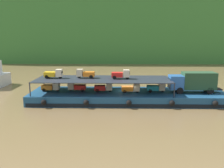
{
  "coord_description": "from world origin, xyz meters",
  "views": [
    {
      "loc": [
        -1.65,
        -36.27,
        9.9
      ],
      "look_at": [
        -2.42,
        0.0,
        2.7
      ],
      "focal_mm": 38.82,
      "sensor_mm": 36.0,
      "label": 1
    }
  ],
  "objects_px": {
    "mini_truck_lower_mid": "(104,87)",
    "mini_truck_lower_bow": "(156,87)",
    "mini_truck_lower_fore": "(131,88)",
    "mini_truck_upper_stern": "(54,74)",
    "covered_lorry": "(193,81)",
    "mini_truck_upper_fore": "(121,74)",
    "mini_truck_lower_stern": "(51,87)",
    "mini_truck_lower_aft": "(77,87)",
    "mini_truck_upper_mid": "(85,74)",
    "cargo_barge": "(128,97)"
  },
  "relations": [
    {
      "from": "mini_truck_lower_stern",
      "to": "mini_truck_lower_bow",
      "type": "bearing_deg",
      "value": -0.62
    },
    {
      "from": "mini_truck_lower_fore",
      "to": "mini_truck_upper_mid",
      "type": "distance_m",
      "value": 7.39
    },
    {
      "from": "mini_truck_upper_mid",
      "to": "cargo_barge",
      "type": "bearing_deg",
      "value": -6.0
    },
    {
      "from": "covered_lorry",
      "to": "mini_truck_lower_stern",
      "type": "height_order",
      "value": "covered_lorry"
    },
    {
      "from": "mini_truck_lower_stern",
      "to": "mini_truck_lower_aft",
      "type": "distance_m",
      "value": 3.93
    },
    {
      "from": "cargo_barge",
      "to": "mini_truck_upper_stern",
      "type": "relative_size",
      "value": 10.69
    },
    {
      "from": "mini_truck_lower_fore",
      "to": "mini_truck_upper_stern",
      "type": "xyz_separation_m",
      "value": [
        -11.87,
        0.95,
        2.0
      ]
    },
    {
      "from": "mini_truck_upper_stern",
      "to": "mini_truck_upper_mid",
      "type": "distance_m",
      "value": 4.85
    },
    {
      "from": "mini_truck_lower_mid",
      "to": "mini_truck_lower_bow",
      "type": "distance_m",
      "value": 8.04
    },
    {
      "from": "mini_truck_lower_aft",
      "to": "mini_truck_lower_mid",
      "type": "distance_m",
      "value": 4.26
    },
    {
      "from": "mini_truck_upper_mid",
      "to": "mini_truck_upper_fore",
      "type": "bearing_deg",
      "value": -5.8
    },
    {
      "from": "mini_truck_upper_mid",
      "to": "mini_truck_upper_fore",
      "type": "distance_m",
      "value": 5.52
    },
    {
      "from": "cargo_barge",
      "to": "mini_truck_lower_stern",
      "type": "bearing_deg",
      "value": 179.06
    },
    {
      "from": "mini_truck_lower_mid",
      "to": "mini_truck_upper_stern",
      "type": "xyz_separation_m",
      "value": [
        -7.72,
        0.46,
        2.0
      ]
    },
    {
      "from": "mini_truck_lower_fore",
      "to": "mini_truck_upper_fore",
      "type": "distance_m",
      "value": 2.59
    },
    {
      "from": "covered_lorry",
      "to": "mini_truck_lower_mid",
      "type": "distance_m",
      "value": 13.58
    },
    {
      "from": "covered_lorry",
      "to": "mini_truck_lower_aft",
      "type": "distance_m",
      "value": 17.81
    },
    {
      "from": "cargo_barge",
      "to": "mini_truck_upper_fore",
      "type": "bearing_deg",
      "value": 172.98
    },
    {
      "from": "mini_truck_lower_bow",
      "to": "mini_truck_upper_stern",
      "type": "bearing_deg",
      "value": 178.41
    },
    {
      "from": "cargo_barge",
      "to": "mini_truck_lower_mid",
      "type": "distance_m",
      "value": 3.98
    },
    {
      "from": "cargo_barge",
      "to": "mini_truck_upper_mid",
      "type": "bearing_deg",
      "value": 174.0
    },
    {
      "from": "covered_lorry",
      "to": "mini_truck_upper_fore",
      "type": "distance_m",
      "value": 10.96
    },
    {
      "from": "mini_truck_upper_mid",
      "to": "covered_lorry",
      "type": "bearing_deg",
      "value": -3.28
    },
    {
      "from": "mini_truck_lower_bow",
      "to": "mini_truck_lower_mid",
      "type": "bearing_deg",
      "value": -179.84
    },
    {
      "from": "covered_lorry",
      "to": "mini_truck_upper_fore",
      "type": "bearing_deg",
      "value": 178.0
    },
    {
      "from": "mini_truck_lower_stern",
      "to": "mini_truck_upper_fore",
      "type": "xyz_separation_m",
      "value": [
        10.78,
        -0.06,
        2.0
      ]
    },
    {
      "from": "mini_truck_lower_bow",
      "to": "mini_truck_upper_stern",
      "type": "xyz_separation_m",
      "value": [
        -15.76,
        0.44,
        2.0
      ]
    },
    {
      "from": "mini_truck_lower_mid",
      "to": "mini_truck_upper_mid",
      "type": "bearing_deg",
      "value": 166.42
    },
    {
      "from": "mini_truck_lower_aft",
      "to": "mini_truck_upper_fore",
      "type": "relative_size",
      "value": 1.01
    },
    {
      "from": "mini_truck_lower_mid",
      "to": "mini_truck_lower_fore",
      "type": "xyz_separation_m",
      "value": [
        4.15,
        -0.49,
        0.0
      ]
    },
    {
      "from": "cargo_barge",
      "to": "mini_truck_upper_fore",
      "type": "distance_m",
      "value": 3.61
    },
    {
      "from": "cargo_barge",
      "to": "mini_truck_lower_mid",
      "type": "relative_size",
      "value": 10.62
    },
    {
      "from": "mini_truck_lower_stern",
      "to": "mini_truck_upper_mid",
      "type": "distance_m",
      "value": 5.67
    },
    {
      "from": "mini_truck_lower_bow",
      "to": "mini_truck_upper_mid",
      "type": "bearing_deg",
      "value": 176.49
    },
    {
      "from": "mini_truck_lower_stern",
      "to": "mini_truck_upper_stern",
      "type": "height_order",
      "value": "mini_truck_upper_stern"
    },
    {
      "from": "mini_truck_lower_stern",
      "to": "mini_truck_upper_fore",
      "type": "bearing_deg",
      "value": -0.33
    },
    {
      "from": "mini_truck_lower_fore",
      "to": "mini_truck_upper_fore",
      "type": "xyz_separation_m",
      "value": [
        -1.52,
        0.62,
        2.0
      ]
    },
    {
      "from": "mini_truck_lower_bow",
      "to": "mini_truck_upper_fore",
      "type": "distance_m",
      "value": 5.78
    },
    {
      "from": "mini_truck_lower_aft",
      "to": "mini_truck_lower_fore",
      "type": "bearing_deg",
      "value": -6.19
    },
    {
      "from": "covered_lorry",
      "to": "mini_truck_lower_fore",
      "type": "bearing_deg",
      "value": -178.53
    },
    {
      "from": "mini_truck_upper_stern",
      "to": "mini_truck_upper_mid",
      "type": "relative_size",
      "value": 1.0
    },
    {
      "from": "covered_lorry",
      "to": "mini_truck_lower_aft",
      "type": "bearing_deg",
      "value": 177.85
    },
    {
      "from": "covered_lorry",
      "to": "mini_truck_upper_mid",
      "type": "xyz_separation_m",
      "value": [
        -16.4,
        0.94,
        1.0
      ]
    },
    {
      "from": "mini_truck_lower_aft",
      "to": "mini_truck_upper_mid",
      "type": "distance_m",
      "value": 2.44
    },
    {
      "from": "cargo_barge",
      "to": "mini_truck_upper_mid",
      "type": "xyz_separation_m",
      "value": [
        -6.58,
        0.69,
        3.44
      ]
    },
    {
      "from": "covered_lorry",
      "to": "mini_truck_lower_bow",
      "type": "relative_size",
      "value": 2.86
    },
    {
      "from": "mini_truck_lower_bow",
      "to": "covered_lorry",
      "type": "bearing_deg",
      "value": -2.8
    },
    {
      "from": "cargo_barge",
      "to": "mini_truck_lower_stern",
      "type": "relative_size",
      "value": 10.66
    },
    {
      "from": "mini_truck_lower_stern",
      "to": "mini_truck_lower_mid",
      "type": "bearing_deg",
      "value": -1.38
    },
    {
      "from": "mini_truck_upper_mid",
      "to": "mini_truck_upper_stern",
      "type": "bearing_deg",
      "value": -177.24
    }
  ]
}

